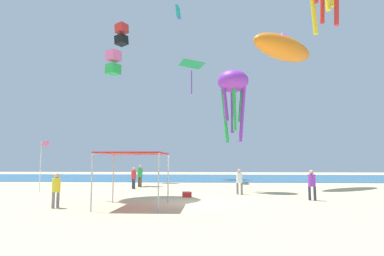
# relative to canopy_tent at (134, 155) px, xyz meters

# --- Properties ---
(ground) EXTENTS (110.00, 110.00, 0.10)m
(ground) POSITION_rel_canopy_tent_xyz_m (2.46, 1.79, -2.50)
(ground) COLOR #D1BA8C
(ocean_strip) EXTENTS (110.00, 22.95, 0.03)m
(ocean_strip) POSITION_rel_canopy_tent_xyz_m (2.46, 30.63, -2.44)
(ocean_strip) COLOR #28608C
(ocean_strip) RESTS_ON ground
(canopy_tent) EXTENTS (3.01, 3.17, 2.59)m
(canopy_tent) POSITION_rel_canopy_tent_xyz_m (0.00, 0.00, 0.00)
(canopy_tent) COLOR #B2B2B7
(canopy_tent) RESTS_ON ground
(person_near_tent) EXTENTS (0.45, 0.45, 1.90)m
(person_near_tent) POSITION_rel_canopy_tent_xyz_m (-2.49, 12.55, -1.34)
(person_near_tent) COLOR brown
(person_near_tent) RESTS_ON ground
(person_leftmost) EXTENTS (0.40, 0.40, 1.70)m
(person_leftmost) POSITION_rel_canopy_tent_xyz_m (9.37, 3.26, -1.46)
(person_leftmost) COLOR #33384C
(person_leftmost) RESTS_ON ground
(person_central) EXTENTS (0.42, 0.40, 1.67)m
(person_central) POSITION_rel_canopy_tent_xyz_m (5.59, 6.42, -1.47)
(person_central) COLOR slate
(person_central) RESTS_ON ground
(person_rightmost) EXTENTS (0.41, 0.41, 1.73)m
(person_rightmost) POSITION_rel_canopy_tent_xyz_m (-2.55, 10.55, -1.44)
(person_rightmost) COLOR #33384C
(person_rightmost) RESTS_ON ground
(person_far_shore) EXTENTS (0.38, 0.42, 1.61)m
(person_far_shore) POSITION_rel_canopy_tent_xyz_m (-3.53, -0.56, -1.51)
(person_far_shore) COLOR slate
(person_far_shore) RESTS_ON ground
(banner_flag) EXTENTS (0.61, 0.06, 3.66)m
(banner_flag) POSITION_rel_canopy_tent_xyz_m (-8.48, 7.20, -0.25)
(banner_flag) COLOR silver
(banner_flag) RESTS_ON ground
(cooler_box) EXTENTS (0.57, 0.37, 0.35)m
(cooler_box) POSITION_rel_canopy_tent_xyz_m (2.23, 4.61, -2.28)
(cooler_box) COLOR red
(cooler_box) RESTS_ON ground
(kite_box_pink) EXTENTS (1.55, 1.55, 2.38)m
(kite_box_pink) POSITION_rel_canopy_tent_xyz_m (-5.93, 15.22, 9.53)
(kite_box_pink) COLOR pink
(kite_parafoil_teal) EXTENTS (0.55, 4.40, 2.67)m
(kite_parafoil_teal) POSITION_rel_canopy_tent_xyz_m (-0.13, 21.24, 17.45)
(kite_parafoil_teal) COLOR teal
(kite_diamond_green) EXTENTS (3.78, 3.78, 4.25)m
(kite_diamond_green) POSITION_rel_canopy_tent_xyz_m (1.12, 26.82, 12.61)
(kite_diamond_green) COLOR green
(kite_inflatable_orange) EXTENTS (7.32, 6.74, 2.92)m
(kite_inflatable_orange) POSITION_rel_canopy_tent_xyz_m (10.25, 13.23, 9.96)
(kite_inflatable_orange) COLOR orange
(kite_box_red) EXTENTS (1.65, 1.61, 2.54)m
(kite_box_red) POSITION_rel_canopy_tent_xyz_m (-6.64, 20.24, 14.50)
(kite_box_red) COLOR red
(kite_octopus_purple) EXTENTS (3.21, 3.21, 5.51)m
(kite_octopus_purple) POSITION_rel_canopy_tent_xyz_m (5.41, 8.73, 5.53)
(kite_octopus_purple) COLOR purple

